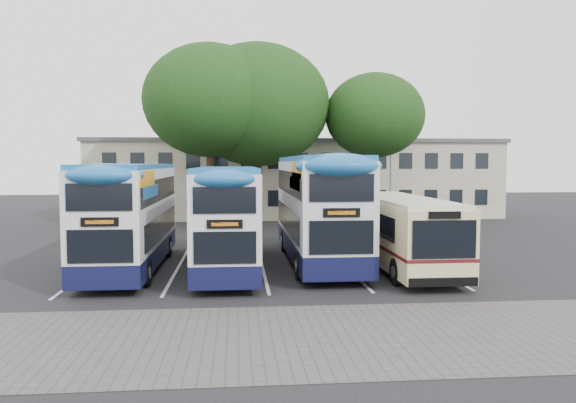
% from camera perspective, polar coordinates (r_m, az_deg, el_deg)
% --- Properties ---
extents(ground, '(120.00, 120.00, 0.00)m').
position_cam_1_polar(ground, '(19.78, 9.04, -8.85)').
color(ground, black).
rests_on(ground, ground).
extents(paving_strip, '(40.00, 6.00, 0.01)m').
position_cam_1_polar(paving_strip, '(14.64, 6.18, -13.43)').
color(paving_strip, '#595654').
rests_on(paving_strip, ground).
extents(bay_lines, '(14.12, 11.00, 0.01)m').
position_cam_1_polar(bay_lines, '(24.11, -2.67, -6.47)').
color(bay_lines, silver).
rests_on(bay_lines, ground).
extents(depot_building, '(32.40, 8.40, 6.20)m').
position_cam_1_polar(depot_building, '(45.94, 0.78, 2.47)').
color(depot_building, '#AA9C89').
rests_on(depot_building, ground).
extents(lamp_post, '(0.25, 1.05, 9.06)m').
position_cam_1_polar(lamp_post, '(40.14, 10.43, 4.93)').
color(lamp_post, gray).
rests_on(lamp_post, ground).
extents(tree_left, '(8.46, 8.46, 11.90)m').
position_cam_1_polar(tree_left, '(36.51, -7.97, 10.10)').
color(tree_left, black).
rests_on(tree_left, ground).
extents(tree_mid, '(9.59, 9.59, 12.27)m').
position_cam_1_polar(tree_mid, '(37.90, -3.09, 9.75)').
color(tree_mid, black).
rests_on(tree_mid, ground).
extents(tree_right, '(6.64, 6.64, 10.34)m').
position_cam_1_polar(tree_right, '(38.31, 8.80, 8.61)').
color(tree_right, black).
rests_on(tree_right, ground).
extents(bus_dd_left, '(2.51, 10.35, 4.31)m').
position_cam_1_polar(bus_dd_left, '(23.83, -15.69, -0.98)').
color(bus_dd_left, '#0E1035').
rests_on(bus_dd_left, ground).
extents(bus_dd_mid, '(2.43, 10.04, 4.18)m').
position_cam_1_polar(bus_dd_mid, '(22.98, -6.17, -1.22)').
color(bus_dd_mid, '#0E1035').
rests_on(bus_dd_mid, ground).
extents(bus_dd_right, '(2.69, 11.11, 4.63)m').
position_cam_1_polar(bus_dd_right, '(24.54, 3.05, -0.29)').
color(bus_dd_right, '#0E1035').
rests_on(bus_dd_right, ground).
extents(bus_single, '(2.50, 9.84, 2.94)m').
position_cam_1_polar(bus_single, '(23.84, 11.32, -2.63)').
color(bus_single, beige).
rests_on(bus_single, ground).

